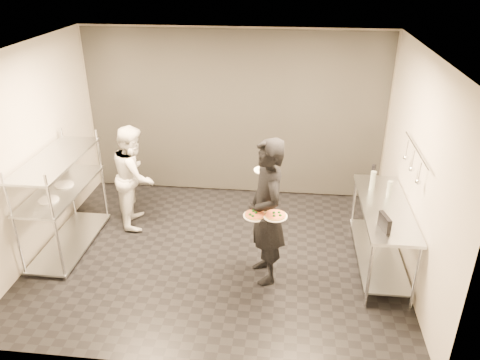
# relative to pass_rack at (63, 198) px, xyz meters

# --- Properties ---
(room_shell) EXTENTS (5.00, 4.00, 2.80)m
(room_shell) POSITION_rel_pass_rack_xyz_m (2.15, 1.18, 0.63)
(room_shell) COLOR black
(room_shell) RESTS_ON ground
(pass_rack) EXTENTS (0.60, 1.60, 1.50)m
(pass_rack) POSITION_rel_pass_rack_xyz_m (0.00, 0.00, 0.00)
(pass_rack) COLOR silver
(pass_rack) RESTS_ON ground
(prep_counter) EXTENTS (0.60, 1.80, 0.92)m
(prep_counter) POSITION_rel_pass_rack_xyz_m (4.33, 0.00, -0.14)
(prep_counter) COLOR silver
(prep_counter) RESTS_ON ground
(utensil_rail) EXTENTS (0.07, 1.20, 0.31)m
(utensil_rail) POSITION_rel_pass_rack_xyz_m (4.58, 0.00, 0.78)
(utensil_rail) COLOR silver
(utensil_rail) RESTS_ON room_shell
(waiter) EXTENTS (0.67, 0.81, 1.90)m
(waiter) POSITION_rel_pass_rack_xyz_m (2.83, -0.40, 0.18)
(waiter) COLOR black
(waiter) RESTS_ON ground
(chef) EXTENTS (0.73, 0.87, 1.58)m
(chef) POSITION_rel_pass_rack_xyz_m (0.78, 0.75, 0.02)
(chef) COLOR white
(chef) RESTS_ON ground
(pizza_plate_near) EXTENTS (0.29, 0.29, 0.05)m
(pizza_plate_near) POSITION_rel_pass_rack_xyz_m (2.72, -0.62, 0.27)
(pizza_plate_near) COLOR white
(pizza_plate_near) RESTS_ON waiter
(pizza_plate_far) EXTENTS (0.29, 0.29, 0.05)m
(pizza_plate_far) POSITION_rel_pass_rack_xyz_m (2.95, -0.64, 0.29)
(pizza_plate_far) COLOR white
(pizza_plate_far) RESTS_ON waiter
(salad_plate) EXTENTS (0.26, 0.26, 0.07)m
(salad_plate) POSITION_rel_pass_rack_xyz_m (2.78, -0.07, 0.62)
(salad_plate) COLOR white
(salad_plate) RESTS_ON waiter
(pos_monitor) EXTENTS (0.11, 0.26, 0.19)m
(pos_monitor) POSITION_rel_pass_rack_xyz_m (4.21, -0.59, 0.24)
(pos_monitor) COLOR black
(pos_monitor) RESTS_ON prep_counter
(bottle_green) EXTENTS (0.07, 0.07, 0.26)m
(bottle_green) POSITION_rel_pass_rack_xyz_m (4.22, 0.45, 0.28)
(bottle_green) COLOR gray
(bottle_green) RESTS_ON prep_counter
(bottle_clear) EXTENTS (0.07, 0.07, 0.23)m
(bottle_clear) POSITION_rel_pass_rack_xyz_m (4.40, 0.25, 0.26)
(bottle_clear) COLOR gray
(bottle_clear) RESTS_ON prep_counter
(bottle_dark) EXTENTS (0.06, 0.06, 0.21)m
(bottle_dark) POSITION_rel_pass_rack_xyz_m (4.28, 0.80, 0.25)
(bottle_dark) COLOR black
(bottle_dark) RESTS_ON prep_counter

